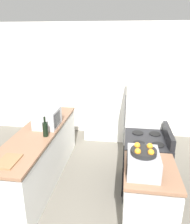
% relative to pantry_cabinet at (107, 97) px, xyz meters
% --- Properties ---
extents(wall_back, '(7.00, 0.06, 2.60)m').
position_rel_pantry_cabinet_xyz_m(wall_back, '(-0.09, 0.31, 0.30)').
color(wall_back, silver).
rests_on(wall_back, ground_plane).
extents(counter_left, '(0.60, 2.45, 0.88)m').
position_rel_pantry_cabinet_xyz_m(counter_left, '(-0.92, -1.75, -0.57)').
color(counter_left, silver).
rests_on(counter_left, ground_plane).
extents(counter_right, '(0.60, 0.76, 0.88)m').
position_rel_pantry_cabinet_xyz_m(counter_right, '(0.74, -2.59, -0.57)').
color(counter_right, silver).
rests_on(counter_right, ground_plane).
extents(pantry_cabinet, '(0.95, 0.54, 2.00)m').
position_rel_pantry_cabinet_xyz_m(pantry_cabinet, '(0.00, 0.00, 0.00)').
color(pantry_cabinet, white).
rests_on(pantry_cabinet, ground_plane).
extents(stove, '(0.66, 0.74, 1.04)m').
position_rel_pantry_cabinet_xyz_m(stove, '(0.77, -1.82, -0.55)').
color(stove, black).
rests_on(stove, ground_plane).
extents(refrigerator, '(0.70, 0.79, 1.66)m').
position_rel_pantry_cabinet_xyz_m(refrigerator, '(0.78, -1.01, -0.17)').
color(refrigerator, white).
rests_on(refrigerator, ground_plane).
extents(microwave, '(0.37, 0.44, 0.30)m').
position_rel_pantry_cabinet_xyz_m(microwave, '(-0.83, -1.57, 0.03)').
color(microwave, '#B2B2B7').
rests_on(microwave, counter_left).
extents(wine_bottle, '(0.08, 0.08, 0.31)m').
position_rel_pantry_cabinet_xyz_m(wine_bottle, '(-0.73, -1.94, -0.00)').
color(wine_bottle, black).
rests_on(wine_bottle, counter_left).
extents(toaster_oven, '(0.35, 0.45, 0.22)m').
position_rel_pantry_cabinet_xyz_m(toaster_oven, '(0.64, -2.65, -0.01)').
color(toaster_oven, '#939399').
rests_on(toaster_oven, counter_right).
extents(fruit_bowl, '(0.28, 0.28, 0.10)m').
position_rel_pantry_cabinet_xyz_m(fruit_bowl, '(0.64, -2.66, 0.14)').
color(fruit_bowl, black).
rests_on(fruit_bowl, toaster_oven).
extents(cutting_board, '(0.23, 0.33, 0.02)m').
position_rel_pantry_cabinet_xyz_m(cutting_board, '(-0.92, -2.68, -0.11)').
color(cutting_board, '#8E6642').
rests_on(cutting_board, counter_left).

